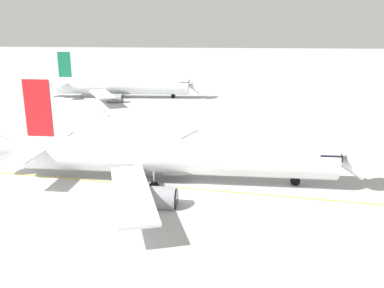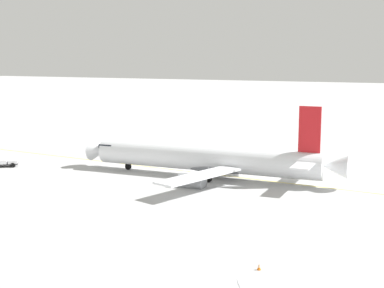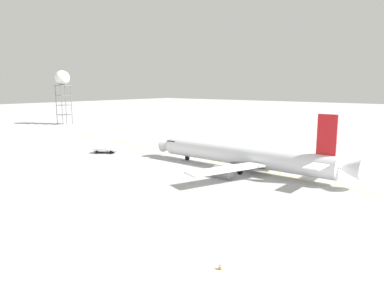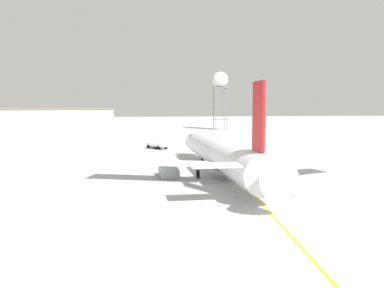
% 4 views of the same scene
% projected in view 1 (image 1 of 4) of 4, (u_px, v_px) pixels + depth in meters
% --- Properties ---
extents(ground_plane, '(600.00, 600.00, 0.00)m').
position_uv_depth(ground_plane, '(196.00, 193.00, 45.12)').
color(ground_plane, '#B2B2B2').
extents(airliner_main, '(33.80, 43.01, 12.28)m').
position_uv_depth(airliner_main, '(171.00, 158.00, 48.11)').
color(airliner_main, white).
rests_on(airliner_main, ground_plane).
extents(airliner_secondary, '(31.65, 39.61, 11.54)m').
position_uv_depth(airliner_secondary, '(121.00, 86.00, 103.84)').
color(airliner_secondary, silver).
rests_on(airliner_secondary, ground_plane).
extents(taxiway_centreline, '(20.52, 169.13, 0.01)m').
position_uv_depth(taxiway_centreline, '(135.00, 184.00, 47.70)').
color(taxiway_centreline, yellow).
rests_on(taxiway_centreline, ground_plane).
extents(safety_cone_near, '(0.36, 0.36, 0.55)m').
position_uv_depth(safety_cone_near, '(108.00, 115.00, 82.94)').
color(safety_cone_near, orange).
rests_on(safety_cone_near, ground_plane).
extents(safety_cone_mid, '(0.36, 0.36, 0.55)m').
position_uv_depth(safety_cone_mid, '(104.00, 111.00, 86.95)').
color(safety_cone_mid, orange).
rests_on(safety_cone_mid, ground_plane).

